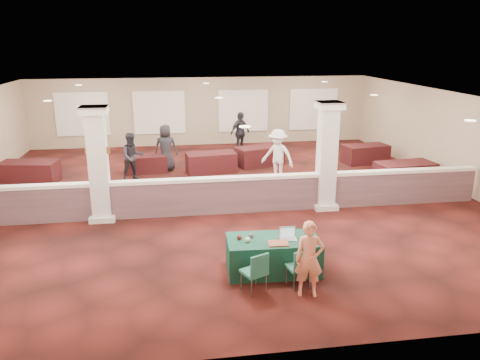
{
  "coord_description": "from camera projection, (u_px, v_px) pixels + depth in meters",
  "views": [
    {
      "loc": [
        -1.5,
        -14.31,
        4.88
      ],
      "look_at": [
        0.35,
        -2.0,
        1.14
      ],
      "focal_mm": 35.0,
      "sensor_mm": 36.0,
      "label": 1
    }
  ],
  "objects": [
    {
      "name": "far_table_front_center",
      "position": [
        211.0,
        162.0,
        17.9
      ],
      "size": [
        1.95,
        1.15,
        0.75
      ],
      "primitive_type": "cube",
      "rotation": [
        0.0,
        0.0,
        0.13
      ],
      "color": "black",
      "rests_on": "ground"
    },
    {
      "name": "laptop_base",
      "position": [
        288.0,
        239.0,
        10.04
      ],
      "size": [
        0.36,
        0.26,
        0.02
      ],
      "primitive_type": "cube",
      "rotation": [
        0.0,
        0.0,
        -0.04
      ],
      "color": "silver",
      "rests_on": "near_table"
    },
    {
      "name": "scissors",
      "position": [
        308.0,
        243.0,
        9.85
      ],
      "size": [
        0.13,
        0.04,
        0.01
      ],
      "primitive_type": "cube",
      "rotation": [
        0.0,
        0.0,
        -0.04
      ],
      "color": "red",
      "rests_on": "near_table"
    },
    {
      "name": "near_table",
      "position": [
        273.0,
        255.0,
        10.18
      ],
      "size": [
        2.03,
        1.08,
        0.77
      ],
      "primitive_type": "cube",
      "rotation": [
        0.0,
        0.0,
        -0.04
      ],
      "color": "#0D3126",
      "rests_on": "ground"
    },
    {
      "name": "sconce_right",
      "position": [
        108.0,
        150.0,
        12.72
      ],
      "size": [
        0.12,
        0.12,
        0.18
      ],
      "color": "brown",
      "rests_on": "column_left"
    },
    {
      "name": "far_table_front_left",
      "position": [
        29.0,
        173.0,
        16.47
      ],
      "size": [
        2.05,
        1.23,
        0.79
      ],
      "primitive_type": "cube",
      "rotation": [
        0.0,
        0.0,
        -0.14
      ],
      "color": "black",
      "rests_on": "ground"
    },
    {
      "name": "conf_chair_side",
      "position": [
        256.0,
        270.0,
        9.25
      ],
      "size": [
        0.58,
        0.58,
        0.88
      ],
      "rotation": [
        0.0,
        0.0,
        0.44
      ],
      "color": "#216154",
      "rests_on": "ground"
    },
    {
      "name": "far_table_front_right",
      "position": [
        405.0,
        174.0,
        16.26
      ],
      "size": [
        2.1,
        1.22,
        0.81
      ],
      "primitive_type": "cube",
      "rotation": [
        0.0,
        0.0,
        0.11
      ],
      "color": "black",
      "rests_on": "ground"
    },
    {
      "name": "wall_right",
      "position": [
        454.0,
        141.0,
        15.85
      ],
      "size": [
        0.04,
        16.0,
        3.2
      ],
      "primitive_type": "cube",
      "color": "gray",
      "rests_on": "ground"
    },
    {
      "name": "knitting",
      "position": [
        278.0,
        243.0,
        9.82
      ],
      "size": [
        0.43,
        0.33,
        0.03
      ],
      "primitive_type": "cube",
      "rotation": [
        0.0,
        0.0,
        -0.04
      ],
      "color": "#C24F1F",
      "rests_on": "near_table"
    },
    {
      "name": "conf_chair_main",
      "position": [
        300.0,
        265.0,
        9.45
      ],
      "size": [
        0.51,
        0.51,
        0.87
      ],
      "rotation": [
        0.0,
        0.0,
        0.2
      ],
      "color": "#216154",
      "rests_on": "ground"
    },
    {
      "name": "wall_front",
      "position": [
        276.0,
        264.0,
        7.14
      ],
      "size": [
        16.0,
        0.04,
        3.2
      ],
      "primitive_type": "cube",
      "color": "gray",
      "rests_on": "ground"
    },
    {
      "name": "far_table_back_center",
      "position": [
        259.0,
        156.0,
        18.9
      ],
      "size": [
        2.08,
        1.5,
        0.76
      ],
      "primitive_type": "cube",
      "rotation": [
        0.0,
        0.0,
        0.33
      ],
      "color": "black",
      "rests_on": "ground"
    },
    {
      "name": "column_left",
      "position": [
        98.0,
        163.0,
        12.79
      ],
      "size": [
        0.72,
        0.72,
        3.2
      ],
      "color": "beige",
      "rests_on": "ground"
    },
    {
      "name": "ground",
      "position": [
        220.0,
        197.0,
        15.17
      ],
      "size": [
        16.0,
        16.0,
        0.0
      ],
      "primitive_type": "plane",
      "color": "#4D1713",
      "rests_on": "ground"
    },
    {
      "name": "partition_wall",
      "position": [
        226.0,
        194.0,
        13.59
      ],
      "size": [
        15.6,
        0.28,
        1.1
      ],
      "color": "#503637",
      "rests_on": "ground"
    },
    {
      "name": "yarn_red",
      "position": [
        239.0,
        237.0,
        10.03
      ],
      "size": [
        0.1,
        0.1,
        0.1
      ],
      "primitive_type": "sphere",
      "color": "maroon",
      "rests_on": "near_table"
    },
    {
      "name": "screen_glow",
      "position": [
        287.0,
        232.0,
        10.12
      ],
      "size": [
        0.31,
        0.02,
        0.2
      ],
      "primitive_type": "cube",
      "rotation": [
        0.0,
        0.0,
        -0.04
      ],
      "color": "silver",
      "rests_on": "near_table"
    },
    {
      "name": "column_right",
      "position": [
        327.0,
        155.0,
        13.71
      ],
      "size": [
        0.72,
        0.72,
        3.2
      ],
      "color": "beige",
      "rests_on": "ground"
    },
    {
      "name": "laptop_screen",
      "position": [
        287.0,
        231.0,
        10.12
      ],
      "size": [
        0.35,
        0.03,
        0.23
      ],
      "primitive_type": "cube",
      "rotation": [
        0.0,
        0.0,
        -0.04
      ],
      "color": "silver",
      "rests_on": "near_table"
    },
    {
      "name": "yarn_cream",
      "position": [
        248.0,
        240.0,
        9.89
      ],
      "size": [
        0.12,
        0.12,
        0.12
      ],
      "primitive_type": "sphere",
      "color": "beige",
      "rests_on": "near_table"
    },
    {
      "name": "sconce_left",
      "position": [
        87.0,
        151.0,
        12.64
      ],
      "size": [
        0.12,
        0.12,
        0.18
      ],
      "color": "brown",
      "rests_on": "column_left"
    },
    {
      "name": "yarn_grey",
      "position": [
        251.0,
        235.0,
        10.12
      ],
      "size": [
        0.11,
        0.11,
        0.11
      ],
      "primitive_type": "sphere",
      "color": "#49494D",
      "rests_on": "near_table"
    },
    {
      "name": "far_table_back_left",
      "position": [
        146.0,
        164.0,
        17.92
      ],
      "size": [
        1.64,
        0.91,
        0.64
      ],
      "primitive_type": "cube",
      "rotation": [
        0.0,
        0.0,
        0.07
      ],
      "color": "black",
      "rests_on": "ground"
    },
    {
      "name": "wall_back",
      "position": [
        202.0,
        112.0,
        22.29
      ],
      "size": [
        16.0,
        0.04,
        3.2
      ],
      "primitive_type": "cube",
      "color": "gray",
      "rests_on": "ground"
    },
    {
      "name": "woman",
      "position": [
        309.0,
        259.0,
        9.13
      ],
      "size": [
        0.61,
        0.47,
        1.54
      ],
      "primitive_type": "imported",
      "rotation": [
        0.0,
        0.0,
        -0.18
      ],
      "color": "#FF876E",
      "rests_on": "ground"
    },
    {
      "name": "attendee_b",
      "position": [
        278.0,
        156.0,
        16.59
      ],
      "size": [
        1.29,
        1.17,
        1.88
      ],
      "primitive_type": "imported",
      "rotation": [
        0.0,
        0.0,
        -0.66
      ],
      "color": "beige",
      "rests_on": "ground"
    },
    {
      "name": "far_table_back_right",
      "position": [
        365.0,
        154.0,
        19.27
      ],
      "size": [
        1.95,
        1.2,
        0.74
      ],
      "primitive_type": "cube",
      "rotation": [
        0.0,
        0.0,
        0.17
      ],
      "color": "black",
      "rests_on": "ground"
    },
    {
      "name": "attendee_c",
      "position": [
        240.0,
        133.0,
        20.81
      ],
      "size": [
        1.18,
        1.03,
        1.83
      ],
      "primitive_type": "imported",
      "rotation": [
        0.0,
        0.0,
        0.6
      ],
      "color": "black",
      "rests_on": "ground"
    },
    {
      "name": "attendee_a",
      "position": [
        133.0,
        157.0,
        16.7
      ],
      "size": [
        0.94,
        0.73,
        1.74
      ],
      "primitive_type": "imported",
      "rotation": [
        0.0,
        0.0,
        0.36
      ],
      "color": "black",
      "rests_on": "ground"
    },
    {
      "name": "ceiling",
      "position": [
        219.0,
        97.0,
        14.25
      ],
      "size": [
        16.0,
        16.0,
        0.02
      ],
      "primitive_type": "cube",
      "color": "silver",
      "rests_on": "wall_back"
    },
    {
      "name": "attendee_d",
      "position": [
        166.0,
        148.0,
        17.99
      ],
      "size": [
        0.93,
        0.56,
        1.8
      ],
      "primitive_type": "imported",
      "rotation": [
        0.0,
        0.0,
        3.05
      ],
      "color": "black",
      "rests_on": "ground"
    }
  ]
}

